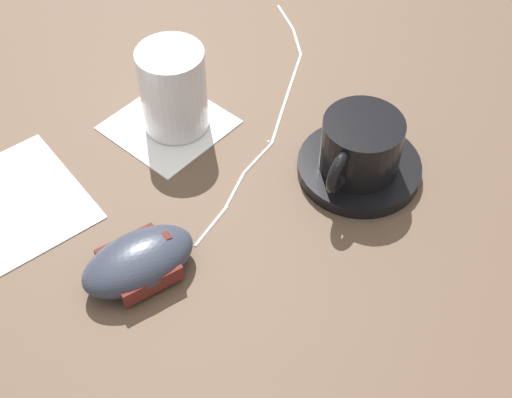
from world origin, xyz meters
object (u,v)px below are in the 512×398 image
Objects in this scene: computer_mouse at (139,261)px; drinking_glass at (173,89)px; saucer at (359,167)px; coffee_cup at (360,146)px.

drinking_glass is at bearing -147.70° from computer_mouse.
saucer is 0.04m from coffee_cup.
computer_mouse is (0.22, -0.09, -0.02)m from coffee_cup.
coffee_cup reaches higher than saucer.
drinking_glass reaches higher than coffee_cup.
drinking_glass is at bearing -74.21° from coffee_cup.
coffee_cup is 0.23m from computer_mouse.
saucer is at bearing -173.04° from coffee_cup.
computer_mouse is at bearing 32.30° from drinking_glass.
computer_mouse reaches higher than saucer.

